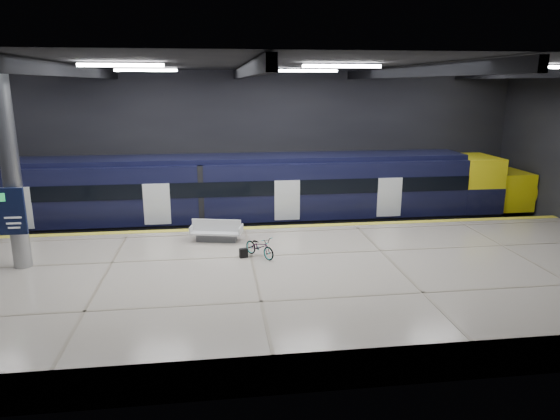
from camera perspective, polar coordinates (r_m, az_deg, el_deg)
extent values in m
plane|color=black|center=(19.95, -3.51, -7.32)|extent=(30.00, 30.00, 0.00)
cube|color=black|center=(26.75, -4.87, 7.05)|extent=(30.00, 0.10, 8.00)
cube|color=black|center=(11.10, -0.86, -3.19)|extent=(30.00, 0.10, 8.00)
cube|color=black|center=(18.57, -3.90, 16.29)|extent=(30.00, 16.00, 0.10)
cube|color=black|center=(19.13, -22.74, 14.45)|extent=(0.25, 16.00, 0.40)
cube|color=black|center=(18.56, -3.88, 15.52)|extent=(0.25, 16.00, 0.40)
cube|color=black|center=(19.88, 14.28, 15.05)|extent=(0.25, 16.00, 0.40)
cube|color=black|center=(22.76, 28.89, 13.61)|extent=(0.25, 16.00, 0.40)
cube|color=white|center=(16.76, -17.72, 15.50)|extent=(2.60, 0.18, 0.10)
cube|color=white|center=(17.06, 7.09, 16.00)|extent=(2.60, 0.18, 0.10)
cube|color=white|center=(19.98, 27.58, 14.28)|extent=(2.60, 0.18, 0.10)
cube|color=white|center=(22.70, -15.08, 15.17)|extent=(2.60, 0.18, 0.10)
cube|color=white|center=(22.92, 3.22, 15.61)|extent=(2.60, 0.18, 0.10)
cube|color=white|center=(25.16, 19.64, 14.71)|extent=(2.60, 0.18, 0.10)
cube|color=#C0B3A2|center=(17.44, -2.94, -8.64)|extent=(30.00, 11.00, 1.10)
cube|color=yellow|center=(22.19, -4.06, -2.07)|extent=(30.00, 0.40, 0.01)
cube|color=gray|center=(24.43, -4.32, -3.05)|extent=(30.00, 0.08, 0.16)
cube|color=gray|center=(25.81, -4.50, -2.11)|extent=(30.00, 0.08, 0.16)
cube|color=black|center=(24.96, -6.49, -1.60)|extent=(24.00, 2.58, 0.80)
cube|color=black|center=(24.54, -6.61, 2.39)|extent=(24.00, 2.80, 2.75)
cube|color=black|center=(24.28, -6.71, 5.84)|extent=(24.00, 2.30, 0.24)
cube|color=black|center=(23.10, -6.56, 2.34)|extent=(24.00, 0.04, 0.70)
cube|color=white|center=(23.46, 0.82, 1.12)|extent=(1.20, 0.05, 1.90)
cube|color=yellow|center=(27.92, 21.17, 2.96)|extent=(2.00, 2.80, 2.75)
ellipsoid|color=yellow|center=(29.33, 25.56, 2.08)|extent=(3.60, 2.52, 1.90)
cube|color=black|center=(28.03, 21.74, 3.31)|extent=(1.60, 2.38, 0.80)
cube|color=#595B60|center=(20.49, -7.23, -3.12)|extent=(1.67, 0.85, 0.30)
cube|color=silver|center=(20.42, -7.25, -2.51)|extent=(2.14, 1.28, 0.08)
cube|color=silver|center=(20.34, -7.27, -1.75)|extent=(1.97, 0.53, 0.50)
cube|color=silver|center=(20.63, -9.98, -2.09)|extent=(0.25, 0.84, 0.30)
cube|color=silver|center=(20.19, -4.49, -2.27)|extent=(0.25, 0.84, 0.30)
imported|color=#99999E|center=(18.43, -2.33, -4.21)|extent=(1.31, 1.52, 0.79)
cube|color=black|center=(18.47, -4.18, -4.92)|extent=(0.33, 0.25, 0.35)
cylinder|color=#9EA0A5|center=(18.99, -28.41, 4.12)|extent=(0.60, 0.60, 6.90)
cube|color=#0E1534|center=(18.85, -28.37, -0.14)|extent=(0.90, 0.12, 1.60)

